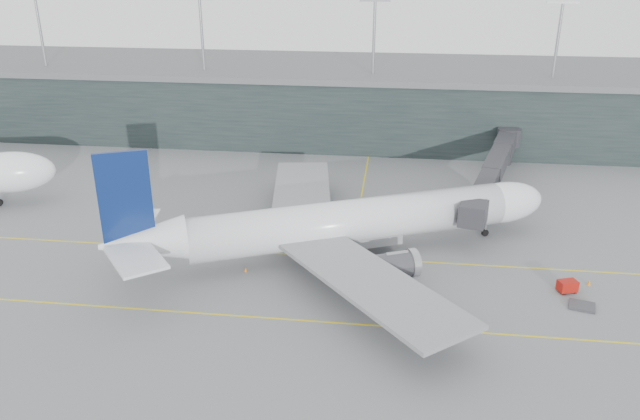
# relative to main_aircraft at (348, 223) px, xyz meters

# --- Properties ---
(ground) EXTENTS (320.00, 320.00, 0.00)m
(ground) POSITION_rel_main_aircraft_xyz_m (-4.51, 3.26, -4.82)
(ground) COLOR slate
(ground) RESTS_ON ground
(taxiline_a) EXTENTS (160.00, 0.25, 0.02)m
(taxiline_a) POSITION_rel_main_aircraft_xyz_m (-4.51, -0.74, -4.81)
(taxiline_a) COLOR yellow
(taxiline_a) RESTS_ON ground
(taxiline_b) EXTENTS (160.00, 0.25, 0.02)m
(taxiline_b) POSITION_rel_main_aircraft_xyz_m (-4.51, -16.74, -4.81)
(taxiline_b) COLOR yellow
(taxiline_b) RESTS_ON ground
(taxiline_lead_main) EXTENTS (0.25, 60.00, 0.02)m
(taxiline_lead_main) POSITION_rel_main_aircraft_xyz_m (0.49, 23.26, -4.81)
(taxiline_lead_main) COLOR yellow
(taxiline_lead_main) RESTS_ON ground
(terminal) EXTENTS (240.00, 36.00, 29.00)m
(terminal) POSITION_rel_main_aircraft_xyz_m (-4.51, 61.25, 2.80)
(terminal) COLOR black
(terminal) RESTS_ON ground
(main_aircraft) EXTENTS (58.32, 53.73, 17.16)m
(main_aircraft) POSITION_rel_main_aircraft_xyz_m (0.00, 0.00, 0.00)
(main_aircraft) COLOR silver
(main_aircraft) RESTS_ON ground
(jet_bridge) EXTENTS (15.27, 45.69, 7.08)m
(jet_bridge) POSITION_rel_main_aircraft_xyz_m (21.35, 27.73, 0.48)
(jet_bridge) COLOR #2A2A2F
(jet_bridge) RESTS_ON ground
(gse_cart) EXTENTS (2.58, 2.08, 1.52)m
(gse_cart) POSITION_rel_main_aircraft_xyz_m (27.19, -6.53, -3.97)
(gse_cart) COLOR #9D120B
(gse_cart) RESTS_ON ground
(baggage_dolly) EXTENTS (3.39, 2.98, 0.29)m
(baggage_dolly) POSITION_rel_main_aircraft_xyz_m (28.14, -9.89, -4.64)
(baggage_dolly) COLOR #35363A
(baggage_dolly) RESTS_ON ground
(uld_a) EXTENTS (2.49, 2.24, 1.87)m
(uld_a) POSITION_rel_main_aircraft_xyz_m (-9.89, 13.57, -3.83)
(uld_a) COLOR #3F3E44
(uld_a) RESTS_ON ground
(uld_b) EXTENTS (2.35, 1.98, 1.96)m
(uld_b) POSITION_rel_main_aircraft_xyz_m (-8.37, 13.76, -3.79)
(uld_b) COLOR #3F3E44
(uld_b) RESTS_ON ground
(uld_c) EXTENTS (2.46, 2.23, 1.83)m
(uld_c) POSITION_rel_main_aircraft_xyz_m (-5.21, 13.71, -3.85)
(uld_c) COLOR #3F3E44
(uld_c) RESTS_ON ground
(cone_nose) EXTENTS (0.48, 0.48, 0.77)m
(cone_nose) POSITION_rel_main_aircraft_xyz_m (30.31, -4.48, -4.43)
(cone_nose) COLOR orange
(cone_nose) RESTS_ON ground
(cone_wing_stbd) EXTENTS (0.40, 0.40, 0.63)m
(cone_wing_stbd) POSITION_rel_main_aircraft_xyz_m (6.53, -16.42, -4.50)
(cone_wing_stbd) COLOR #D9550C
(cone_wing_stbd) RESTS_ON ground
(cone_wing_port) EXTENTS (0.44, 0.44, 0.69)m
(cone_wing_port) POSITION_rel_main_aircraft_xyz_m (4.36, 14.53, -4.47)
(cone_wing_port) COLOR #CE6C0B
(cone_wing_port) RESTS_ON ground
(cone_tail) EXTENTS (0.40, 0.40, 0.64)m
(cone_tail) POSITION_rel_main_aircraft_xyz_m (-12.60, -6.35, -4.49)
(cone_tail) COLOR orange
(cone_tail) RESTS_ON ground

